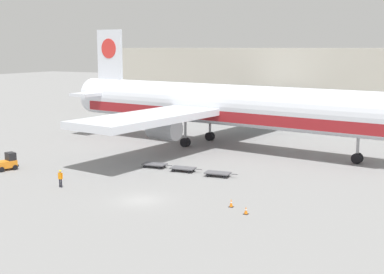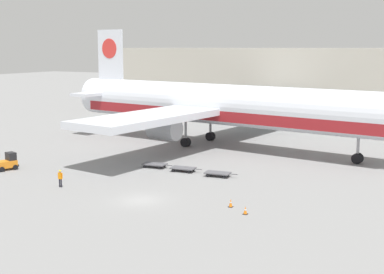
{
  "view_description": "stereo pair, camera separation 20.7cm",
  "coord_description": "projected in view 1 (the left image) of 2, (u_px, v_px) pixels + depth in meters",
  "views": [
    {
      "loc": [
        27.57,
        -40.07,
        14.17
      ],
      "look_at": [
        -1.61,
        12.82,
        4.0
      ],
      "focal_mm": 50.0,
      "sensor_mm": 36.0,
      "label": 1
    },
    {
      "loc": [
        27.75,
        -39.97,
        14.17
      ],
      "look_at": [
        -1.61,
        12.82,
        4.0
      ],
      "focal_mm": 50.0,
      "sensor_mm": 36.0,
      "label": 2
    }
  ],
  "objects": [
    {
      "name": "ground_plane",
      "position": [
        141.0,
        200.0,
        50.08
      ],
      "size": [
        400.0,
        400.0,
        0.0
      ],
      "primitive_type": "plane",
      "color": "gray"
    },
    {
      "name": "terminal_building",
      "position": [
        329.0,
        85.0,
        104.06
      ],
      "size": [
        90.0,
        18.2,
        14.0
      ],
      "color": "#BCB7A8",
      "rests_on": "ground_plane"
    },
    {
      "name": "ground_crew_far",
      "position": [
        60.0,
        177.0,
        54.52
      ],
      "size": [
        0.57,
        0.26,
        1.82
      ],
      "rotation": [
        0.0,
        0.0,
        3.25
      ],
      "color": "black",
      "rests_on": "ground_plane"
    },
    {
      "name": "traffic_cone_near",
      "position": [
        246.0,
        210.0,
        45.84
      ],
      "size": [
        0.4,
        0.4,
        0.7
      ],
      "color": "black",
      "rests_on": "ground_plane"
    },
    {
      "name": "baggage_dolly_lead",
      "position": [
        155.0,
        164.0,
        63.59
      ],
      "size": [
        3.77,
        1.85,
        0.48
      ],
      "rotation": [
        0.0,
        0.0,
        0.13
      ],
      "color": "#56565B",
      "rests_on": "ground_plane"
    },
    {
      "name": "airplane_main",
      "position": [
        217.0,
        106.0,
        76.71
      ],
      "size": [
        57.98,
        48.6,
        17.0
      ],
      "rotation": [
        0.0,
        0.0,
        -0.12
      ],
      "color": "silver",
      "rests_on": "ground_plane"
    },
    {
      "name": "baggage_dolly_second",
      "position": [
        183.0,
        168.0,
        61.56
      ],
      "size": [
        3.77,
        1.85,
        0.48
      ],
      "rotation": [
        0.0,
        0.0,
        0.13
      ],
      "color": "#56565B",
      "rests_on": "ground_plane"
    },
    {
      "name": "baggage_tug_foreground",
      "position": [
        7.0,
        162.0,
        62.38
      ],
      "size": [
        2.25,
        2.75,
        2.0
      ],
      "rotation": [
        0.0,
        0.0,
        1.25
      ],
      "color": "orange",
      "rests_on": "ground_plane"
    },
    {
      "name": "traffic_cone_far",
      "position": [
        231.0,
        203.0,
        47.9
      ],
      "size": [
        0.4,
        0.4,
        0.77
      ],
      "color": "black",
      "rests_on": "ground_plane"
    },
    {
      "name": "baggage_dolly_third",
      "position": [
        218.0,
        173.0,
        59.2
      ],
      "size": [
        3.77,
        1.85,
        0.48
      ],
      "rotation": [
        0.0,
        0.0,
        0.13
      ],
      "color": "#56565B",
      "rests_on": "ground_plane"
    }
  ]
}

